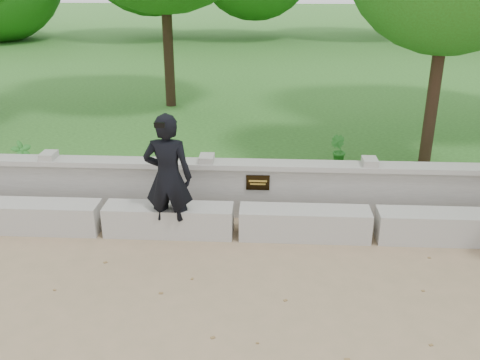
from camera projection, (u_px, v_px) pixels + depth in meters
name	position (u px, v px, depth m)	size (l,w,h in m)	color
ground	(226.00, 312.00, 6.19)	(80.00, 80.00, 0.00)	#997D5E
lawn	(257.00, 72.00, 19.08)	(40.00, 22.00, 0.25)	#2E571F
concrete_bench	(236.00, 221.00, 7.86)	(11.90, 0.45, 0.45)	#B4B2AA
parapet_wall	(239.00, 188.00, 8.42)	(12.50, 0.35, 0.90)	#A9A7A0
man_main	(168.00, 178.00, 7.55)	(0.70, 0.62, 1.88)	black
shrub_a	(24.00, 160.00, 9.21)	(0.36, 0.24, 0.69)	#2C7A29
shrub_b	(338.00, 150.00, 9.94)	(0.30, 0.24, 0.54)	#2C7A29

